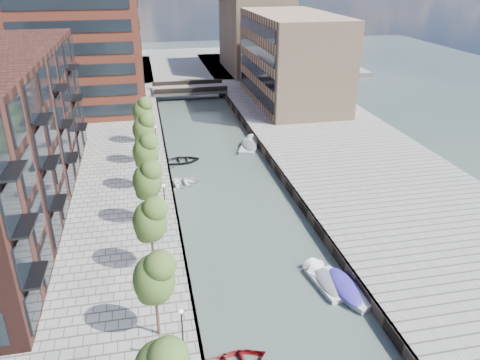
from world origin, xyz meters
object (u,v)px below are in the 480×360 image
object	(u,v)px
tree_5	(144,128)
sloop_3	(179,186)
bridge	(189,89)
motorboat_4	(249,146)
motorboat_3	(339,286)
tree_4	(145,150)
tree_6	(142,111)
tree_1	(154,276)
sloop_4	(182,162)
car	(262,95)
tree_3	(147,179)
motorboat_1	(324,280)
tree_2	(150,219)

from	to	relation	value
tree_5	sloop_3	distance (m)	7.86
bridge	sloop_3	xyz separation A→B (m)	(-5.29, -37.83, -1.39)
sloop_3	motorboat_4	size ratio (longest dim) A/B	0.87
tree_5	motorboat_3	size ratio (longest dim) A/B	1.01
tree_4	tree_6	world-z (taller)	same
tree_1	sloop_4	bearing A→B (deg)	82.08
tree_5	car	xyz separation A→B (m)	(20.13, 25.27, -3.66)
tree_3	tree_6	bearing A→B (deg)	90.00
sloop_4	motorboat_1	world-z (taller)	motorboat_1
tree_1	tree_6	xyz separation A→B (m)	(0.00, 35.00, 0.00)
bridge	motorboat_4	distance (m)	28.18
tree_4	tree_6	distance (m)	14.00
bridge	tree_1	bearing A→B (deg)	-97.93
tree_2	sloop_3	bearing A→B (deg)	78.77
bridge	tree_1	size ratio (longest dim) A/B	2.18
tree_2	tree_4	size ratio (longest dim) A/B	1.00
motorboat_4	car	distance (m)	21.16
tree_1	motorboat_4	distance (m)	36.21
bridge	sloop_3	bearing A→B (deg)	-97.96
bridge	sloop_4	distance (m)	31.40
tree_5	sloop_3	bearing A→B (deg)	-56.41
tree_6	motorboat_4	bearing A→B (deg)	-7.40
tree_2	tree_4	xyz separation A→B (m)	(0.00, 14.00, 0.00)
bridge	car	world-z (taller)	bridge
tree_2	motorboat_3	bearing A→B (deg)	-16.28
tree_3	motorboat_1	size ratio (longest dim) A/B	1.22
sloop_3	sloop_4	world-z (taller)	sloop_3
motorboat_3	tree_4	bearing A→B (deg)	126.66
tree_1	motorboat_4	bearing A→B (deg)	68.10
tree_4	motorboat_3	bearing A→B (deg)	-53.34
tree_3	tree_4	bearing A→B (deg)	90.00
tree_6	motorboat_3	bearing A→B (deg)	-67.34
tree_4	tree_6	size ratio (longest dim) A/B	1.00
tree_1	tree_4	xyz separation A→B (m)	(0.00, 21.00, 0.00)
tree_4	motorboat_4	xyz separation A→B (m)	(13.37, 12.26, -5.08)
tree_4	tree_5	size ratio (longest dim) A/B	1.00
tree_2	tree_5	xyz separation A→B (m)	(0.00, 21.00, 0.00)
motorboat_1	motorboat_3	distance (m)	1.23
sloop_4	motorboat_3	distance (m)	28.34
sloop_3	motorboat_4	distance (m)	14.33
tree_5	motorboat_4	bearing A→B (deg)	21.49
bridge	sloop_3	size ratio (longest dim) A/B	2.56
sloop_3	tree_1	bearing A→B (deg)	156.91
tree_3	motorboat_4	xyz separation A→B (m)	(13.37, 19.26, -5.08)
tree_3	tree_5	distance (m)	14.00
tree_6	motorboat_4	distance (m)	14.41
tree_1	motorboat_3	distance (m)	14.58
tree_6	motorboat_3	size ratio (longest dim) A/B	1.01
tree_2	tree_3	distance (m)	7.00
tree_6	sloop_4	bearing A→B (deg)	-50.60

